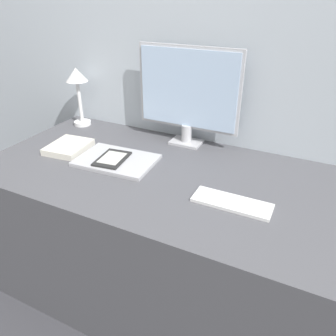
# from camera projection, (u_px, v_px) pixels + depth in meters

# --- Properties ---
(ground_plane) EXTENTS (10.00, 10.00, 0.00)m
(ground_plane) POSITION_uv_depth(u_px,v_px,m) (145.00, 309.00, 1.64)
(ground_plane) COLOR #38383D
(wall_back) EXTENTS (3.60, 0.05, 2.40)m
(wall_back) POSITION_uv_depth(u_px,v_px,m) (197.00, 41.00, 1.52)
(wall_back) COLOR #B2BCC6
(wall_back) RESTS_ON ground_plane
(desk) EXTENTS (1.54, 0.79, 0.72)m
(desk) POSITION_uv_depth(u_px,v_px,m) (158.00, 235.00, 1.59)
(desk) COLOR #4C4C51
(desk) RESTS_ON ground_plane
(monitor) EXTENTS (0.51, 0.11, 0.47)m
(monitor) POSITION_uv_depth(u_px,v_px,m) (188.00, 93.00, 1.55)
(monitor) COLOR #B7B7BC
(monitor) RESTS_ON desk
(keyboard) EXTENTS (0.29, 0.10, 0.01)m
(keyboard) POSITION_uv_depth(u_px,v_px,m) (232.00, 203.00, 1.20)
(keyboard) COLOR silver
(keyboard) RESTS_ON desk
(laptop) EXTENTS (0.36, 0.26, 0.02)m
(laptop) POSITION_uv_depth(u_px,v_px,m) (117.00, 160.00, 1.48)
(laptop) COLOR #A3A3A8
(laptop) RESTS_ON desk
(ereader) EXTENTS (0.14, 0.18, 0.01)m
(ereader) POSITION_uv_depth(u_px,v_px,m) (112.00, 159.00, 1.47)
(ereader) COLOR black
(ereader) RESTS_ON laptop
(desk_lamp) EXTENTS (0.12, 0.12, 0.32)m
(desk_lamp) POSITION_uv_depth(u_px,v_px,m) (77.00, 84.00, 1.79)
(desk_lamp) COLOR white
(desk_lamp) RESTS_ON desk
(notebook) EXTENTS (0.19, 0.22, 0.03)m
(notebook) POSITION_uv_depth(u_px,v_px,m) (69.00, 147.00, 1.59)
(notebook) COLOR silver
(notebook) RESTS_ON desk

